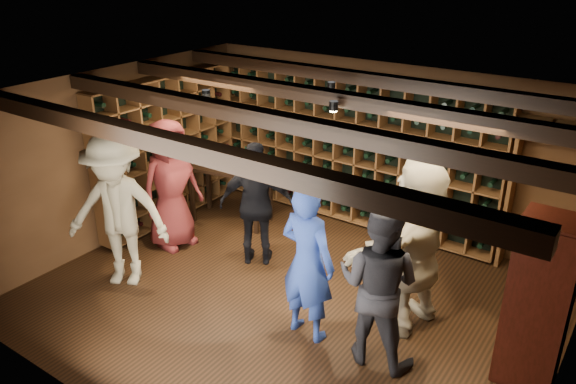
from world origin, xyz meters
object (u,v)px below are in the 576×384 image
Objects in this scene: tasting_table at (230,173)px; guest_khaki at (117,211)px; display_cabinet at (537,306)px; man_blue_shirt at (308,262)px; guest_red_floral at (171,184)px; guest_woman_black at (257,205)px; man_grey_suit at (378,284)px; guest_beige at (416,246)px.

guest_khaki is at bearing -101.70° from tasting_table.
man_blue_shirt is (-2.18, -0.64, 0.05)m from display_cabinet.
guest_khaki is at bearing -162.22° from guest_red_floral.
guest_red_floral is 1.09× the size of guest_woman_black.
man_blue_shirt is 1.01× the size of man_grey_suit.
display_cabinet is 2.28m from man_blue_shirt.
tasting_table is at bearing -64.37° from guest_woman_black.
tasting_table is (-3.31, 1.64, -0.09)m from man_grey_suit.
man_blue_shirt is 0.91× the size of guest_khaki.
guest_khaki is (-2.51, -0.43, 0.09)m from man_blue_shirt.
guest_red_floral is at bearing -17.41° from guest_woman_black.
man_blue_shirt is at bearing -17.93° from guest_khaki.
display_cabinet is at bearing -161.89° from man_grey_suit.
man_blue_shirt reaches higher than man_grey_suit.
tasting_table is (-2.51, 1.70, -0.11)m from man_blue_shirt.
guest_beige is (0.86, 0.83, 0.10)m from man_blue_shirt.
guest_khaki is (-3.31, -0.50, 0.10)m from man_grey_suit.
man_grey_suit is 0.90× the size of guest_khaki.
man_grey_suit is 2.36m from guest_woman_black.
display_cabinet is 4.82m from guest_khaki.
guest_beige is 3.49m from tasting_table.
guest_beige is (0.06, 0.76, 0.11)m from man_grey_suit.
guest_woman_black is (-2.19, 0.87, -0.04)m from man_grey_suit.
guest_woman_black is (-3.57, 0.29, 0.00)m from display_cabinet.
display_cabinet is at bearing -14.79° from guest_khaki.
man_blue_shirt is at bearing -34.12° from guest_beige.
guest_beige reaches higher than man_grey_suit.
guest_beige is (2.26, -0.11, 0.14)m from guest_woman_black.
tasting_table is at bearing 167.28° from display_cabinet.
guest_woman_black is at bearing -29.62° from man_blue_shirt.
guest_khaki is 1.52× the size of tasting_table.
display_cabinet is 0.87× the size of guest_beige.
man_blue_shirt is 0.90× the size of guest_beige.
guest_khaki reaches higher than display_cabinet.
man_blue_shirt is at bearing -45.89° from tasting_table.
guest_khaki reaches higher than tasting_table.
guest_red_floral is 1.10m from guest_khaki.
guest_beige is at bearing 147.40° from guest_woman_black.
guest_beige reaches higher than tasting_table.
man_blue_shirt is 1.06× the size of guest_woman_black.
guest_red_floral is 3.56m from guest_beige.
guest_woman_black is at bearing -26.34° from man_grey_suit.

